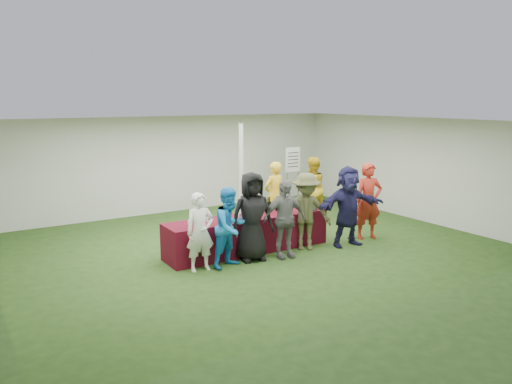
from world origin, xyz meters
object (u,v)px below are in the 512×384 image
customer_2 (252,216)px  serving_table (248,234)px  wine_list_sign (293,164)px  customer_3 (284,219)px  staff_back (312,188)px  customer_1 (230,227)px  dump_bucket (312,206)px  customer_0 (200,232)px  customer_6 (368,201)px  staff_pourer (274,195)px  customer_4 (306,212)px  customer_5 (348,206)px

customer_2 → serving_table: bearing=76.4°
wine_list_sign → customer_3: size_ratio=1.13×
staff_back → customer_1: size_ratio=1.08×
dump_bucket → customer_0: (-2.90, -0.35, -0.10)m
dump_bucket → customer_6: bearing=-16.9°
wine_list_sign → staff_pourer: wine_list_sign is taller
customer_4 → customer_6: (1.74, -0.07, 0.05)m
dump_bucket → customer_2: size_ratio=0.14×
customer_1 → wine_list_sign: bearing=23.1°
serving_table → wine_list_sign: (3.21, 2.81, 0.94)m
customer_4 → staff_pourer: bearing=105.6°
customer_5 → customer_2: bearing=-180.0°
customer_2 → staff_pourer: bearing=55.6°
customer_1 → customer_5: customer_5 is taller
dump_bucket → wine_list_sign: 3.50m
serving_table → staff_back: bearing=27.6°
customer_0 → customer_4: 2.48m
dump_bucket → customer_0: bearing=-173.1°
staff_back → customer_3: bearing=38.1°
customer_2 → customer_4: size_ratio=1.07×
customer_6 → staff_back: bearing=107.7°
customer_0 → customer_4: size_ratio=0.90×
dump_bucket → customer_3: customer_3 is taller
customer_1 → serving_table: bearing=22.2°
serving_table → customer_2: (-0.23, -0.54, 0.51)m
dump_bucket → customer_5: bearing=-48.4°
dump_bucket → staff_back: size_ratio=0.15×
customer_5 → customer_6: (0.79, 0.19, -0.01)m
wine_list_sign → staff_back: (-0.32, -1.30, -0.48)m
customer_2 → customer_1: bearing=-157.7°
staff_pourer → dump_bucket: bearing=79.4°
customer_6 → customer_5: bearing=-148.0°
staff_back → customer_4: staff_back is taller
wine_list_sign → staff_pourer: size_ratio=1.08×
staff_pourer → customer_1: staff_pourer is taller
wine_list_sign → customer_1: size_ratio=1.16×
staff_pourer → wine_list_sign: bearing=-148.1°
serving_table → staff_pourer: size_ratio=2.17×
customer_3 → customer_4: (0.70, 0.20, 0.03)m
staff_back → customer_1: bearing=26.4°
serving_table → staff_back: 3.29m
customer_6 → staff_pourer: bearing=143.2°
customer_2 → customer_6: bearing=8.0°
dump_bucket → wine_list_sign: size_ratio=0.14×
customer_1 → customer_0: bearing=152.2°
serving_table → wine_list_sign: wine_list_sign is taller
dump_bucket → wine_list_sign: bearing=61.0°
serving_table → customer_4: 1.31m
wine_list_sign → customer_4: wine_list_sign is taller
wine_list_sign → customer_3: bearing=-128.2°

